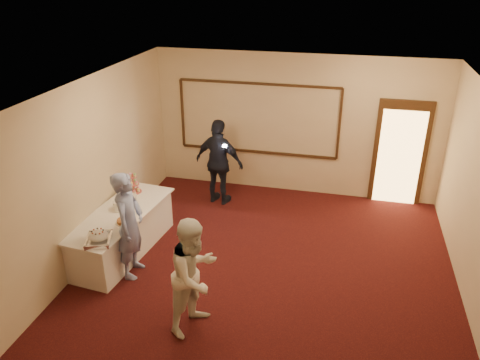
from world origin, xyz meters
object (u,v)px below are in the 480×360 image
object	(u,v)px
pavlova_tray	(98,237)
woman	(195,275)
buffet_table	(122,232)
tart	(125,221)
guest	(219,162)
plate_stack_a	(119,206)
plate_stack_b	(132,200)
cupcake_stand	(133,185)
man	(129,225)

from	to	relation	value
pavlova_tray	woman	xyz separation A→B (m)	(1.71, -0.53, -0.01)
buffet_table	tart	xyz separation A→B (m)	(0.24, -0.28, 0.41)
pavlova_tray	guest	xyz separation A→B (m)	(1.02, 3.10, 0.05)
woman	guest	bearing A→B (deg)	33.29
plate_stack_a	plate_stack_b	bearing A→B (deg)	65.33
cupcake_stand	woman	bearing A→B (deg)	-49.15
plate_stack_a	cupcake_stand	bearing A→B (deg)	94.77
plate_stack_b	man	size ratio (longest dim) A/B	0.11
buffet_table	cupcake_stand	size ratio (longest dim) A/B	5.86
cupcake_stand	tart	bearing A→B (deg)	-72.09
plate_stack_b	woman	bearing A→B (deg)	-45.30
plate_stack_a	plate_stack_b	distance (m)	0.28
buffet_table	woman	distance (m)	2.36
tart	woman	size ratio (longest dim) A/B	0.18
tart	buffet_table	bearing A→B (deg)	131.04
cupcake_stand	man	bearing A→B (deg)	-67.38
plate_stack_b	tart	world-z (taller)	plate_stack_b
cupcake_stand	plate_stack_a	xyz separation A→B (m)	(0.06, -0.71, -0.06)
cupcake_stand	guest	xyz separation A→B (m)	(1.24, 1.41, -0.01)
plate_stack_a	guest	bearing A→B (deg)	60.86
pavlova_tray	tart	size ratio (longest dim) A/B	1.80
pavlova_tray	cupcake_stand	distance (m)	1.71
plate_stack_a	plate_stack_b	world-z (taller)	plate_stack_b
plate_stack_a	woman	bearing A→B (deg)	-39.13
man	plate_stack_b	bearing A→B (deg)	18.78
buffet_table	plate_stack_a	size ratio (longest dim) A/B	12.09
plate_stack_a	plate_stack_b	size ratio (longest dim) A/B	0.97
tart	guest	distance (m)	2.64
plate_stack_b	man	world-z (taller)	man
pavlova_tray	cupcake_stand	size ratio (longest dim) A/B	1.34
pavlova_tray	plate_stack_b	bearing A→B (deg)	92.03
plate_stack_a	guest	size ratio (longest dim) A/B	0.11
pavlova_tray	man	xyz separation A→B (m)	(0.33, 0.38, 0.04)
plate_stack_b	guest	size ratio (longest dim) A/B	0.11
tart	plate_stack_a	bearing A→B (deg)	128.16
pavlova_tray	plate_stack_a	xyz separation A→B (m)	(-0.16, 0.99, 0.00)
pavlova_tray	woman	world-z (taller)	woman
buffet_table	cupcake_stand	world-z (taller)	cupcake_stand
plate_stack_a	man	bearing A→B (deg)	-51.17
cupcake_stand	buffet_table	bearing A→B (deg)	-82.62
buffet_table	plate_stack_b	xyz separation A→B (m)	(0.07, 0.34, 0.47)
plate_stack_a	man	xyz separation A→B (m)	(0.49, -0.61, 0.04)
buffet_table	plate_stack_b	size ratio (longest dim) A/B	11.74
cupcake_stand	guest	distance (m)	1.87
cupcake_stand	man	world-z (taller)	man
plate_stack_a	man	distance (m)	0.78
tart	man	distance (m)	0.33
pavlova_tray	plate_stack_a	distance (m)	1.00
pavlova_tray	plate_stack_a	world-z (taller)	pavlova_tray
tart	man	xyz separation A→B (m)	(0.20, -0.24, 0.09)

